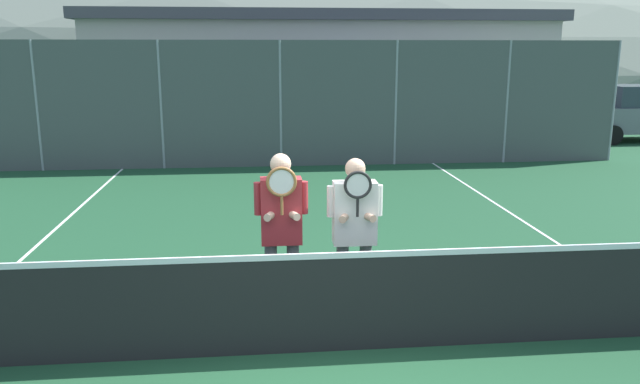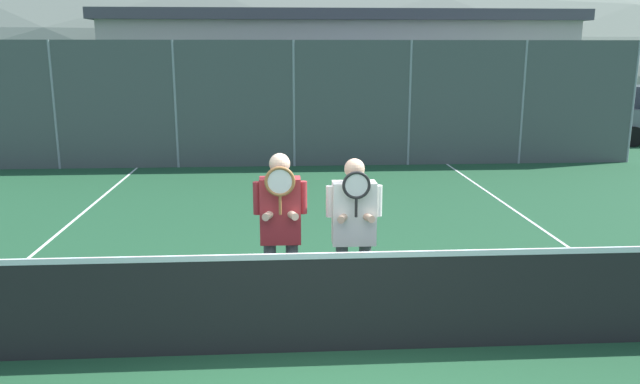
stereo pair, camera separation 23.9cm
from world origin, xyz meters
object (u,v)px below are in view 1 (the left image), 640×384
object	(u,v)px
player_leftmost	(281,224)
car_left_of_center	(308,115)
car_center	(483,114)
player_center_left	(355,225)
car_far_left	(135,118)

from	to	relation	value
player_leftmost	car_left_of_center	world-z (taller)	car_left_of_center
car_center	player_leftmost	bearing A→B (deg)	-118.53
player_leftmost	player_center_left	distance (m)	0.76
player_center_left	car_center	bearing A→B (deg)	64.33
player_leftmost	car_far_left	bearing A→B (deg)	107.05
car_left_of_center	player_center_left	bearing A→B (deg)	-92.37
car_left_of_center	car_center	size ratio (longest dim) A/B	0.92
car_far_left	car_center	distance (m)	10.26
player_leftmost	car_left_of_center	distance (m)	12.22
car_left_of_center	car_center	distance (m)	5.29
player_center_left	car_left_of_center	bearing A→B (deg)	87.63
car_far_left	car_center	size ratio (longest dim) A/B	0.86
car_far_left	car_center	xyz separation A→B (m)	(10.26, 0.01, -0.00)
player_center_left	car_center	size ratio (longest dim) A/B	0.37
player_leftmost	player_center_left	bearing A→B (deg)	0.51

